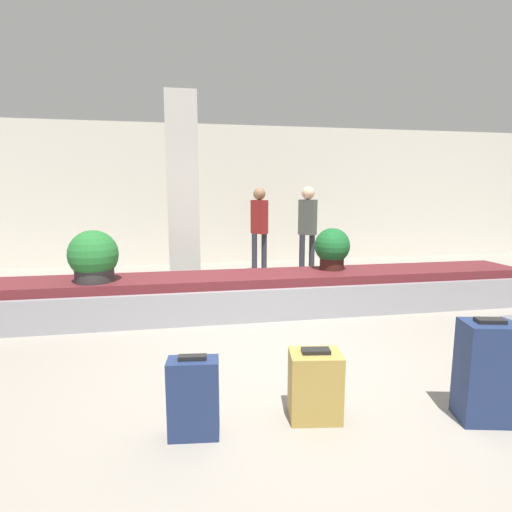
{
  "coord_description": "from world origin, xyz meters",
  "views": [
    {
      "loc": [
        -0.98,
        -3.54,
        1.66
      ],
      "look_at": [
        0.0,
        1.79,
        0.79
      ],
      "focal_mm": 28.0,
      "sensor_mm": 36.0,
      "label": 1
    }
  ],
  "objects_px": {
    "pillar": "(183,196)",
    "potted_plant_0": "(332,248)",
    "traveler_1": "(259,223)",
    "suitcase_1": "(315,385)",
    "suitcase_2": "(485,372)",
    "traveler_0": "(307,223)",
    "suitcase_0": "(194,398)",
    "potted_plant_1": "(94,257)"
  },
  "relations": [
    {
      "from": "pillar",
      "to": "suitcase_1",
      "type": "relative_size",
      "value": 5.96
    },
    {
      "from": "potted_plant_0",
      "to": "potted_plant_1",
      "type": "relative_size",
      "value": 0.93
    },
    {
      "from": "suitcase_2",
      "to": "traveler_0",
      "type": "bearing_deg",
      "value": 99.84
    },
    {
      "from": "suitcase_1",
      "to": "potted_plant_0",
      "type": "relative_size",
      "value": 0.89
    },
    {
      "from": "suitcase_1",
      "to": "traveler_1",
      "type": "height_order",
      "value": "traveler_1"
    },
    {
      "from": "traveler_0",
      "to": "suitcase_2",
      "type": "bearing_deg",
      "value": -45.43
    },
    {
      "from": "suitcase_0",
      "to": "potted_plant_0",
      "type": "relative_size",
      "value": 0.97
    },
    {
      "from": "pillar",
      "to": "traveler_1",
      "type": "relative_size",
      "value": 1.82
    },
    {
      "from": "suitcase_2",
      "to": "potted_plant_0",
      "type": "relative_size",
      "value": 1.28
    },
    {
      "from": "suitcase_1",
      "to": "potted_plant_0",
      "type": "xyz_separation_m",
      "value": [
        1.21,
        2.83,
        0.6
      ]
    },
    {
      "from": "traveler_1",
      "to": "potted_plant_1",
      "type": "bearing_deg",
      "value": 99.14
    },
    {
      "from": "pillar",
      "to": "suitcase_2",
      "type": "distance_m",
      "value": 4.88
    },
    {
      "from": "suitcase_2",
      "to": "traveler_1",
      "type": "xyz_separation_m",
      "value": [
        -0.61,
        5.49,
        0.68
      ]
    },
    {
      "from": "suitcase_1",
      "to": "pillar",
      "type": "bearing_deg",
      "value": 111.23
    },
    {
      "from": "suitcase_1",
      "to": "suitcase_2",
      "type": "xyz_separation_m",
      "value": [
        1.2,
        -0.25,
        0.12
      ]
    },
    {
      "from": "suitcase_0",
      "to": "potted_plant_0",
      "type": "distance_m",
      "value": 3.62
    },
    {
      "from": "traveler_1",
      "to": "suitcase_2",
      "type": "bearing_deg",
      "value": 150.55
    },
    {
      "from": "potted_plant_1",
      "to": "traveler_0",
      "type": "height_order",
      "value": "traveler_0"
    },
    {
      "from": "suitcase_1",
      "to": "suitcase_2",
      "type": "relative_size",
      "value": 0.69
    },
    {
      "from": "suitcase_2",
      "to": "potted_plant_1",
      "type": "bearing_deg",
      "value": 151.26
    },
    {
      "from": "pillar",
      "to": "suitcase_0",
      "type": "height_order",
      "value": "pillar"
    },
    {
      "from": "suitcase_0",
      "to": "traveler_0",
      "type": "bearing_deg",
      "value": 70.53
    },
    {
      "from": "traveler_0",
      "to": "suitcase_1",
      "type": "bearing_deg",
      "value": -59.49
    },
    {
      "from": "suitcase_0",
      "to": "potted_plant_1",
      "type": "xyz_separation_m",
      "value": [
        -1.15,
        2.68,
        0.57
      ]
    },
    {
      "from": "potted_plant_0",
      "to": "traveler_1",
      "type": "height_order",
      "value": "traveler_1"
    },
    {
      "from": "pillar",
      "to": "potted_plant_0",
      "type": "xyz_separation_m",
      "value": [
        2.11,
        -1.15,
        -0.74
      ]
    },
    {
      "from": "suitcase_2",
      "to": "traveler_1",
      "type": "bearing_deg",
      "value": 109.05
    },
    {
      "from": "suitcase_0",
      "to": "potted_plant_0",
      "type": "bearing_deg",
      "value": 60.44
    },
    {
      "from": "pillar",
      "to": "potted_plant_0",
      "type": "bearing_deg",
      "value": -28.47
    },
    {
      "from": "potted_plant_0",
      "to": "pillar",
      "type": "bearing_deg",
      "value": 151.53
    },
    {
      "from": "traveler_1",
      "to": "pillar",
      "type": "bearing_deg",
      "value": 94.25
    },
    {
      "from": "suitcase_2",
      "to": "potted_plant_0",
      "type": "height_order",
      "value": "potted_plant_0"
    },
    {
      "from": "potted_plant_1",
      "to": "traveler_0",
      "type": "xyz_separation_m",
      "value": [
        3.49,
        2.17,
        0.22
      ]
    },
    {
      "from": "suitcase_1",
      "to": "suitcase_2",
      "type": "distance_m",
      "value": 1.23
    },
    {
      "from": "potted_plant_0",
      "to": "suitcase_2",
      "type": "bearing_deg",
      "value": -90.1
    },
    {
      "from": "traveler_0",
      "to": "traveler_1",
      "type": "height_order",
      "value": "traveler_0"
    },
    {
      "from": "suitcase_2",
      "to": "traveler_1",
      "type": "relative_size",
      "value": 0.44
    },
    {
      "from": "pillar",
      "to": "potted_plant_0",
      "type": "relative_size",
      "value": 5.27
    },
    {
      "from": "suitcase_1",
      "to": "traveler_1",
      "type": "bearing_deg",
      "value": 92.01
    },
    {
      "from": "suitcase_0",
      "to": "potted_plant_1",
      "type": "relative_size",
      "value": 0.9
    },
    {
      "from": "pillar",
      "to": "suitcase_1",
      "type": "bearing_deg",
      "value": -77.17
    },
    {
      "from": "potted_plant_0",
      "to": "traveler_1",
      "type": "bearing_deg",
      "value": 104.49
    }
  ]
}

